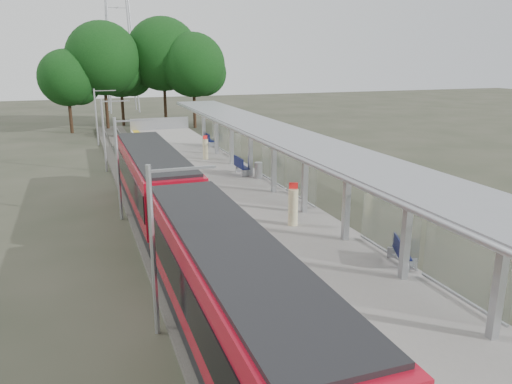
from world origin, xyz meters
The scene contains 14 objects.
trackbed centered at (-4.50, 20.00, 0.12)m, with size 3.00×70.00×0.24m, color #59544C.
platform centered at (0.00, 20.00, 0.50)m, with size 6.00×50.00×1.00m, color gray.
tactile_strip centered at (-2.55, 20.00, 1.01)m, with size 0.60×50.00×0.02m, color yellow.
end_fence centered at (0.00, 44.95, 1.60)m, with size 6.00×0.10×1.20m, color #9EA0A5.
train centered at (-4.50, 12.04, 2.05)m, with size 2.74×27.60×3.62m.
canopy centered at (1.61, 16.19, 4.20)m, with size 3.27×38.00×3.66m.
tree_cluster centered at (-0.83, 53.89, 7.71)m, with size 20.80×12.28×12.93m.
catenary_masts centered at (-6.22, 19.00, 2.91)m, with size 2.08×48.16×5.40m.
bench_near centered at (2.61, 7.06, 1.52)m, with size 1.01×1.51×0.99m.
bench_mid centered at (1.56, 22.68, 1.60)m, with size 0.56×1.69×1.14m.
bench_far centered at (2.29, 33.57, 1.57)m, with size 0.50×1.59×1.08m.
info_pillar_near centered at (0.70, 12.42, 1.86)m, with size 0.45×0.45×1.98m.
info_pillar_far centered at (0.66, 28.24, 1.76)m, with size 0.40×0.40×1.76m.
litter_bin centered at (2.30, 21.30, 1.51)m, with size 0.50×0.50×1.02m, color #9EA0A5.
Camera 1 is at (-8.11, -7.14, 8.41)m, focal length 35.00 mm.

